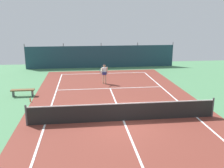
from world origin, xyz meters
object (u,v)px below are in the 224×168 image
Objects in this scene: tennis_ball_near_player at (134,73)px; courtside_bench at (23,91)px; tennis_net at (124,112)px; tennis_player at (104,72)px; water_bottle at (30,100)px.

tennis_ball_near_player is 11.29m from courtside_bench.
tennis_net reaches higher than courtside_bench.
water_bottle is at bearing 43.00° from tennis_player.
courtside_bench is (-6.31, 5.17, -0.14)m from tennis_net.
tennis_player reaches higher than tennis_ball_near_player.
water_bottle reaches higher than tennis_ball_near_player.
tennis_ball_near_player is at bearing -127.00° from tennis_player.
courtside_bench reaches higher than tennis_ball_near_player.
tennis_net is 42.17× the size of water_bottle.
tennis_net is at bearing -104.44° from tennis_ball_near_player.
tennis_player is at bearing 92.30° from tennis_net.
tennis_ball_near_player is 0.04× the size of courtside_bench.
courtside_bench is at bearing 140.67° from tennis_net.
water_bottle is (-5.25, -4.09, -0.84)m from tennis_player.
tennis_player reaches higher than courtside_bench.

